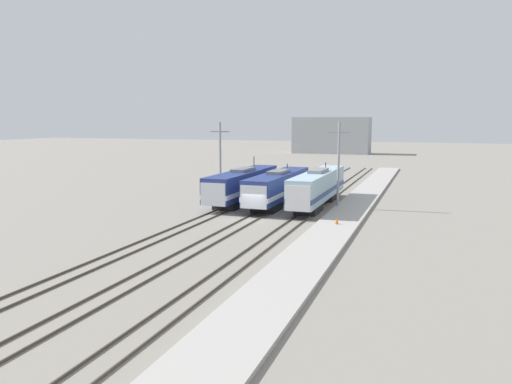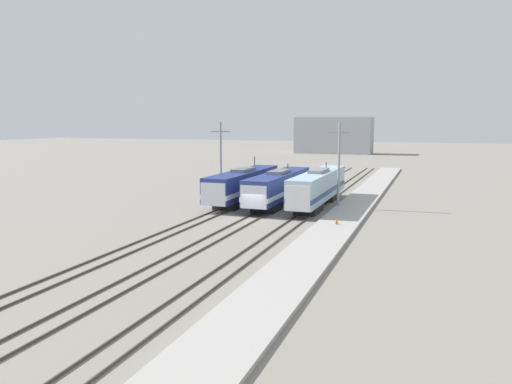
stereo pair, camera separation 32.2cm
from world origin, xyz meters
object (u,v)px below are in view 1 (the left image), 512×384
locomotive_far_left (242,185)px  traffic_cone (337,221)px  locomotive_center (277,188)px  catenary_tower_left (220,160)px  catenary_tower_right (339,163)px  locomotive_far_right (317,188)px

locomotive_far_left → traffic_cone: size_ratio=30.74×
locomotive_center → catenary_tower_left: catenary_tower_left is taller
locomotive_far_left → catenary_tower_left: catenary_tower_left is taller
locomotive_far_left → catenary_tower_right: size_ratio=1.85×
locomotive_far_left → traffic_cone: (13.53, -10.20, -1.59)m
catenary_tower_left → traffic_cone: bearing=-32.3°
catenary_tower_left → catenary_tower_right: same height
locomotive_far_right → catenary_tower_right: catenary_tower_right is taller
locomotive_center → locomotive_far_right: 4.72m
traffic_cone → catenary_tower_right: bearing=99.7°
locomotive_center → catenary_tower_left: bearing=175.7°
traffic_cone → locomotive_far_left: bearing=143.0°
locomotive_far_left → catenary_tower_right: catenary_tower_right is taller
locomotive_far_left → traffic_cone: locomotive_far_left is taller
catenary_tower_left → catenary_tower_right: size_ratio=1.00×
traffic_cone → locomotive_far_right: bearing=111.7°
locomotive_far_right → catenary_tower_left: catenary_tower_left is taller
traffic_cone → catenary_tower_left: bearing=147.7°
locomotive_center → traffic_cone: bearing=-47.7°
locomotive_far_right → traffic_cone: locomotive_far_right is taller
catenary_tower_left → catenary_tower_right: 14.61m
locomotive_center → traffic_cone: 13.30m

